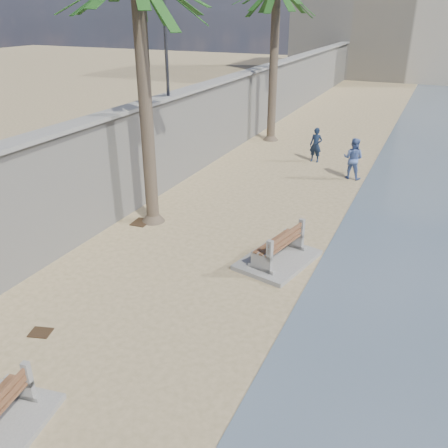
# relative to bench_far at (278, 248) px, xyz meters

# --- Properties ---
(seawall) EXTENTS (0.45, 70.00, 3.50)m
(seawall) POSITION_rel_bench_far_xyz_m (-6.10, 12.35, 1.31)
(seawall) COLOR gray
(seawall) RESTS_ON ground_plane
(wall_cap) EXTENTS (0.80, 70.00, 0.12)m
(wall_cap) POSITION_rel_bench_far_xyz_m (-6.10, 12.35, 3.11)
(wall_cap) COLOR gray
(wall_cap) RESTS_ON seawall
(end_building) EXTENTS (18.00, 12.00, 14.00)m
(end_building) POSITION_rel_bench_far_xyz_m (-2.90, 44.35, 6.56)
(end_building) COLOR #B7AA93
(end_building) RESTS_ON ground_plane
(bench_far) EXTENTS (2.11, 2.68, 1.00)m
(bench_far) POSITION_rel_bench_far_xyz_m (0.00, 0.00, 0.00)
(bench_far) COLOR gray
(bench_far) RESTS_ON ground_plane
(streetlight) EXTENTS (0.28, 0.28, 5.12)m
(streetlight) POSITION_rel_bench_far_xyz_m (-6.00, 4.35, 6.21)
(streetlight) COLOR #2D2D33
(streetlight) RESTS_ON wall_cap
(person_a) EXTENTS (0.71, 0.52, 1.84)m
(person_a) POSITION_rel_bench_far_xyz_m (-1.52, 10.01, 0.48)
(person_a) COLOR #142037
(person_a) RESTS_ON ground_plane
(person_b) EXTENTS (1.02, 0.84, 1.94)m
(person_b) POSITION_rel_bench_far_xyz_m (0.51, 8.29, 0.53)
(person_b) COLOR #4D64A0
(person_b) RESTS_ON ground_plane
(debris_c) EXTENTS (0.57, 0.69, 0.03)m
(debris_c) POSITION_rel_bench_far_xyz_m (-5.11, 0.66, -0.42)
(debris_c) COLOR #382616
(debris_c) RESTS_ON ground_plane
(debris_d) EXTENTS (0.55, 0.49, 0.03)m
(debris_d) POSITION_rel_bench_far_xyz_m (-3.80, -5.34, -0.42)
(debris_d) COLOR #382616
(debris_d) RESTS_ON ground_plane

